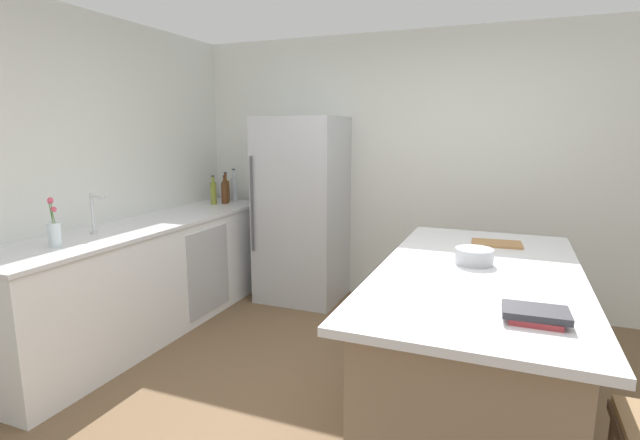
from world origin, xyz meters
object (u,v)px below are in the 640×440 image
mixing_bowl (474,256)px  syrup_bottle (225,193)px  kitchen_island (474,344)px  whiskey_bottle (226,191)px  refrigerator (302,210)px  sink_faucet (94,213)px  flower_vase (54,231)px  olive_oil_bottle (213,192)px  cookbook_stack (535,315)px  cutting_board (497,244)px  soda_bottle (234,188)px

mixing_bowl → syrup_bottle: bearing=152.6°
kitchen_island → whiskey_bottle: (-2.68, 1.55, 0.59)m
refrigerator → sink_faucet: refrigerator is taller
whiskey_bottle → syrup_bottle: 0.11m
syrup_bottle → mixing_bowl: syrup_bottle is taller
sink_faucet → flower_vase: flower_vase is taller
kitchen_island → olive_oil_bottle: (-2.71, 1.37, 0.59)m
cookbook_stack → cutting_board: cookbook_stack is taller
cookbook_stack → mixing_bowl: (-0.30, 0.80, 0.02)m
olive_oil_bottle → cutting_board: 2.87m
refrigerator → olive_oil_bottle: (-0.94, -0.14, 0.15)m
olive_oil_bottle → mixing_bowl: bearing=-25.3°
refrigerator → whiskey_bottle: size_ratio=5.71×
kitchen_island → cutting_board: 0.81m
kitchen_island → cookbook_stack: size_ratio=8.18×
refrigerator → flower_vase: 2.24m
soda_bottle → refrigerator: bearing=-9.7°
cookbook_stack → refrigerator: bearing=132.8°
refrigerator → sink_faucet: 1.93m
flower_vase → cutting_board: size_ratio=0.96×
kitchen_island → soda_bottle: size_ratio=6.28×
syrup_bottle → mixing_bowl: size_ratio=1.34×
soda_bottle → whiskey_bottle: size_ratio=1.09×
syrup_bottle → olive_oil_bottle: size_ratio=0.99×
refrigerator → cutting_board: size_ratio=5.32×
syrup_bottle → cookbook_stack: 3.60m
kitchen_island → sink_faucet: bearing=-176.3°
sink_faucet → whiskey_bottle: bearing=89.5°
flower_vase → olive_oil_bottle: bearing=92.3°
whiskey_bottle → syrup_bottle: size_ratio=1.08×
soda_bottle → mixing_bowl: 3.03m
kitchen_island → mixing_bowl: mixing_bowl is taller
sink_faucet → refrigerator: bearing=61.3°
syrup_bottle → mixing_bowl: (2.59, -1.35, -0.09)m
flower_vase → olive_oil_bottle: size_ratio=1.10×
soda_bottle → syrup_bottle: 0.21m
kitchen_island → mixing_bowl: 0.51m
mixing_bowl → cutting_board: size_ratio=0.64×
syrup_bottle → cutting_board: size_ratio=0.86×
cookbook_stack → cutting_board: size_ratio=0.78×
refrigerator → cookbook_stack: (2.04, -2.20, 0.03)m
syrup_bottle → refrigerator: bearing=3.8°
whiskey_bottle → flower_vase: bearing=-88.7°
syrup_bottle → olive_oil_bottle: bearing=-133.9°
flower_vase → cookbook_stack: bearing=-2.6°
kitchen_island → cookbook_stack: bearing=-69.1°
flower_vase → cutting_board: flower_vase is taller
kitchen_island → refrigerator: bearing=139.6°
refrigerator → cutting_board: bearing=-24.7°
soda_bottle → olive_oil_bottle: soda_bottle is taller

